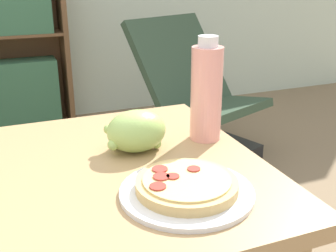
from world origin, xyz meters
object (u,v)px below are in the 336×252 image
at_px(bookshelf, 4,44).
at_px(grape_bunch, 136,131).
at_px(lounge_chair_far, 197,116).
at_px(pizza_on_plate, 187,188).
at_px(drink_bottle, 206,92).

bearing_deg(bookshelf, grape_bunch, -84.30).
xyz_separation_m(lounge_chair_far, bookshelf, (-1.09, 0.97, 0.37)).
distance_m(pizza_on_plate, drink_bottle, 0.31).
height_order(grape_bunch, lounge_chair_far, lounge_chair_far).
bearing_deg(drink_bottle, pizza_on_plate, -123.57).
bearing_deg(pizza_on_plate, bookshelf, 95.74).
distance_m(pizza_on_plate, grape_bunch, 0.23).
bearing_deg(lounge_chair_far, grape_bunch, -141.96).
bearing_deg(grape_bunch, pizza_on_plate, -83.84).
distance_m(grape_bunch, drink_bottle, 0.20).
height_order(pizza_on_plate, drink_bottle, drink_bottle).
xyz_separation_m(drink_bottle, lounge_chair_far, (0.67, 1.41, -0.61)).
xyz_separation_m(drink_bottle, bookshelf, (-0.42, 2.38, -0.24)).
height_order(grape_bunch, bookshelf, bookshelf).
relative_size(pizza_on_plate, grape_bunch, 1.79).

